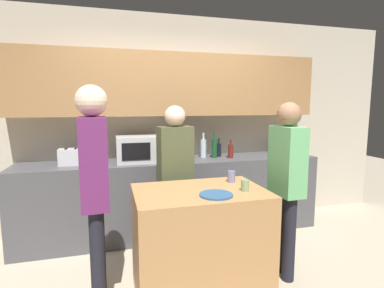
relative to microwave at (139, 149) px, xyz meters
name	(u,v)px	position (x,y,z in m)	size (l,w,h in m)	color
back_wall	(169,108)	(0.42, 0.28, 0.46)	(6.40, 0.40, 2.70)	beige
back_counter	(174,196)	(0.42, 0.01, -0.61)	(3.60, 0.62, 0.92)	#4C4C51
kitchen_island	(200,241)	(0.38, -1.21, -0.63)	(1.07, 0.72, 0.89)	#B27F4C
microwave	(139,149)	(0.00, 0.00, 0.00)	(0.52, 0.39, 0.30)	#B7BABC
toaster	(71,157)	(-0.74, 0.00, -0.06)	(0.26, 0.16, 0.18)	silver
potted_plant	(278,140)	(1.82, 0.00, 0.05)	(0.14, 0.14, 0.40)	silver
bottle_0	(203,148)	(0.81, 0.07, -0.03)	(0.08, 0.08, 0.31)	silver
bottle_1	(214,148)	(0.93, 0.01, -0.03)	(0.07, 0.07, 0.32)	#194723
bottle_2	(219,150)	(1.02, 0.08, -0.06)	(0.07, 0.07, 0.23)	black
bottle_3	(231,151)	(1.13, -0.06, -0.06)	(0.07, 0.07, 0.23)	maroon
plate_on_island	(216,195)	(0.45, -1.39, -0.18)	(0.26, 0.26, 0.01)	#2D5684
cup_0	(231,177)	(0.72, -1.04, -0.13)	(0.07, 0.07, 0.10)	slate
cup_1	(245,185)	(0.72, -1.33, -0.14)	(0.07, 0.07, 0.09)	#82A16E
person_left	(286,176)	(1.20, -1.19, -0.12)	(0.21, 0.35, 1.61)	black
person_center	(175,170)	(0.31, -0.59, -0.14)	(0.36, 0.23, 1.58)	black
person_right	(95,181)	(-0.44, -1.25, -0.04)	(0.23, 0.35, 1.72)	black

